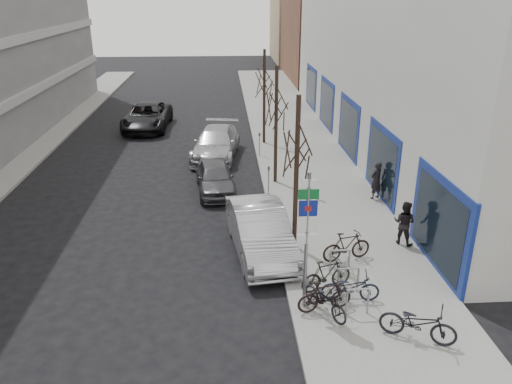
{
  "coord_description": "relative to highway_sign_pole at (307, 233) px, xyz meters",
  "views": [
    {
      "loc": [
        0.24,
        -11.89,
        8.52
      ],
      "look_at": [
        1.31,
        4.16,
        2.0
      ],
      "focal_mm": 35.0,
      "sensor_mm": 36.0,
      "label": 1
    }
  ],
  "objects": [
    {
      "name": "brick_building_far",
      "position": [
        10.6,
        40.01,
        1.54
      ],
      "size": [
        12.0,
        14.0,
        8.0
      ],
      "primitive_type": "cube",
      "color": "brown",
      "rests_on": "ground"
    },
    {
      "name": "bike_near_left",
      "position": [
        0.53,
        -0.39,
        -1.78
      ],
      "size": [
        1.31,
        1.76,
        1.06
      ],
      "primitive_type": "imported",
      "rotation": [
        0.0,
        0.0,
        0.52
      ],
      "color": "black",
      "rests_on": "sidewalk_east"
    },
    {
      "name": "meter_mid",
      "position": [
        -0.25,
        8.51,
        -1.54
      ],
      "size": [
        0.1,
        0.08,
        1.27
      ],
      "color": "gray",
      "rests_on": "sidewalk_east"
    },
    {
      "name": "pedestrian_far",
      "position": [
        4.08,
        3.54,
        -1.5
      ],
      "size": [
        0.72,
        0.69,
        1.62
      ],
      "primitive_type": "imported",
      "rotation": [
        0.0,
        0.0,
        2.46
      ],
      "color": "black",
      "rests_on": "sidewalk_east"
    },
    {
      "name": "bike_near_right",
      "position": [
        0.53,
        -0.27,
        -1.82
      ],
      "size": [
        1.67,
        0.76,
        0.98
      ],
      "primitive_type": "imported",
      "rotation": [
        0.0,
        0.0,
        1.75
      ],
      "color": "black",
      "rests_on": "sidewalk_east"
    },
    {
      "name": "meter_back",
      "position": [
        -0.25,
        14.01,
        -1.54
      ],
      "size": [
        0.1,
        0.08,
        1.27
      ],
      "color": "gray",
      "rests_on": "sidewalk_east"
    },
    {
      "name": "bike_mid_curb",
      "position": [
        1.36,
        0.18,
        -1.79
      ],
      "size": [
        1.73,
        0.65,
        1.03
      ],
      "primitive_type": "imported",
      "rotation": [
        0.0,
        0.0,
        1.49
      ],
      "color": "black",
      "rests_on": "sidewalk_east"
    },
    {
      "name": "bike_far_inner",
      "position": [
        1.8,
        2.5,
        -1.78
      ],
      "size": [
        1.8,
        0.91,
        1.05
      ],
      "primitive_type": "imported",
      "rotation": [
        0.0,
        0.0,
        1.81
      ],
      "color": "black",
      "rests_on": "sidewalk_east"
    },
    {
      "name": "ground",
      "position": [
        -2.4,
        0.01,
        -2.46
      ],
      "size": [
        120.0,
        120.0,
        0.0
      ],
      "primitive_type": "plane",
      "color": "black",
      "rests_on": "ground"
    },
    {
      "name": "tree_near",
      "position": [
        0.2,
        3.51,
        1.65
      ],
      "size": [
        1.8,
        1.8,
        5.5
      ],
      "color": "black",
      "rests_on": "ground"
    },
    {
      "name": "sidewalk_east",
      "position": [
        2.1,
        10.01,
        -2.38
      ],
      "size": [
        5.0,
        70.0,
        0.15
      ],
      "primitive_type": "cube",
      "color": "slate",
      "rests_on": "ground"
    },
    {
      "name": "parked_car_front",
      "position": [
        -1.0,
        3.49,
        -1.63
      ],
      "size": [
        2.39,
        5.19,
        1.65
      ],
      "primitive_type": "imported",
      "rotation": [
        0.0,
        0.0,
        0.13
      ],
      "color": "#B5B5BA",
      "rests_on": "ground"
    },
    {
      "name": "bike_far_curb",
      "position": [
        2.66,
        -1.66,
        -1.71
      ],
      "size": [
        2.01,
        1.38,
        1.19
      ],
      "primitive_type": "imported",
      "rotation": [
        0.0,
        0.0,
        1.12
      ],
      "color": "black",
      "rests_on": "sidewalk_east"
    },
    {
      "name": "meter_front",
      "position": [
        -0.25,
        3.01,
        -1.54
      ],
      "size": [
        0.1,
        0.08,
        1.27
      ],
      "color": "gray",
      "rests_on": "sidewalk_east"
    },
    {
      "name": "parked_car_back",
      "position": [
        -2.6,
        14.34,
        -1.67
      ],
      "size": [
        2.95,
        5.72,
        1.58
      ],
      "primitive_type": "imported",
      "rotation": [
        0.0,
        0.0,
        -0.14
      ],
      "color": "#A5A5AA",
      "rests_on": "ground"
    },
    {
      "name": "lane_car",
      "position": [
        -7.17,
        20.78,
        -1.64
      ],
      "size": [
        2.94,
        5.99,
        1.63
      ],
      "primitive_type": "imported",
      "rotation": [
        0.0,
        0.0,
        -0.04
      ],
      "color": "black",
      "rests_on": "ground"
    },
    {
      "name": "parked_car_mid",
      "position": [
        -2.6,
        9.29,
        -1.78
      ],
      "size": [
        1.98,
        4.13,
        1.36
      ],
      "primitive_type": "imported",
      "rotation": [
        0.0,
        0.0,
        0.1
      ],
      "color": "#47474C",
      "rests_on": "ground"
    },
    {
      "name": "highway_sign_pole",
      "position": [
        0.0,
        0.0,
        0.0
      ],
      "size": [
        0.55,
        0.1,
        4.2
      ],
      "color": "gray",
      "rests_on": "ground"
    },
    {
      "name": "pedestrian_near",
      "position": [
        4.29,
        7.67,
        -1.48
      ],
      "size": [
        0.72,
        0.65,
        1.66
      ],
      "primitive_type": "imported",
      "rotation": [
        0.0,
        0.0,
        3.69
      ],
      "color": "black",
      "rests_on": "sidewalk_east"
    },
    {
      "name": "bike_mid_inner",
      "position": [
        0.79,
        0.8,
        -1.79
      ],
      "size": [
        1.76,
        1.04,
        1.03
      ],
      "primitive_type": "imported",
      "rotation": [
        0.0,
        0.0,
        1.91
      ],
      "color": "black",
      "rests_on": "sidewalk_east"
    },
    {
      "name": "tree_mid",
      "position": [
        0.2,
        10.01,
        1.65
      ],
      "size": [
        1.8,
        1.8,
        5.5
      ],
      "color": "black",
      "rests_on": "ground"
    },
    {
      "name": "tan_building_far",
      "position": [
        11.1,
        55.01,
        2.04
      ],
      "size": [
        13.0,
        12.0,
        9.0
      ],
      "primitive_type": "cube",
      "color": "#937A5B",
      "rests_on": "ground"
    },
    {
      "name": "tree_far",
      "position": [
        0.2,
        16.51,
        1.65
      ],
      "size": [
        1.8,
        1.8,
        5.5
      ],
      "color": "black",
      "rests_on": "ground"
    },
    {
      "name": "bike_rack",
      "position": [
        1.4,
        0.61,
        -1.8
      ],
      "size": [
        0.66,
        2.26,
        0.83
      ],
      "color": "gray",
      "rests_on": "sidewalk_east"
    }
  ]
}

